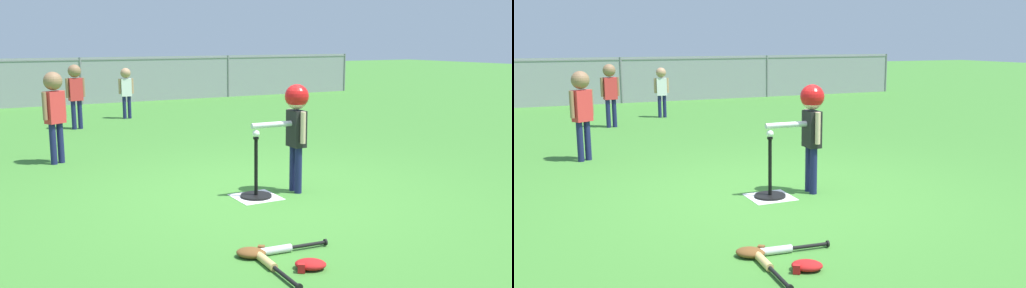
% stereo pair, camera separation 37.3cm
% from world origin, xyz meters
% --- Properties ---
extents(ground_plane, '(60.00, 60.00, 0.00)m').
position_xyz_m(ground_plane, '(0.00, 0.00, 0.00)').
color(ground_plane, '#3D7A2D').
extents(home_plate, '(0.44, 0.44, 0.01)m').
position_xyz_m(home_plate, '(-0.12, 0.02, 0.00)').
color(home_plate, white).
rests_on(home_plate, ground_plane).
extents(batting_tee, '(0.32, 0.32, 0.62)m').
position_xyz_m(batting_tee, '(-0.12, 0.02, 0.09)').
color(batting_tee, black).
rests_on(batting_tee, ground_plane).
extents(baseball_on_tee, '(0.07, 0.07, 0.07)m').
position_xyz_m(baseball_on_tee, '(-0.12, 0.02, 0.66)').
color(baseball_on_tee, white).
rests_on(baseball_on_tee, batting_tee).
extents(batter_child, '(0.63, 0.32, 1.13)m').
position_xyz_m(batter_child, '(0.34, 0.00, 0.81)').
color(batter_child, '#191E4C').
rests_on(batter_child, ground_plane).
extents(fielder_near_left, '(0.34, 0.23, 1.15)m').
position_xyz_m(fielder_near_left, '(-0.86, 5.43, 0.74)').
color(fielder_near_left, '#191E4C').
rests_on(fielder_near_left, ground_plane).
extents(fielder_deep_left, '(0.30, 0.20, 1.02)m').
position_xyz_m(fielder_deep_left, '(0.30, 6.36, 0.66)').
color(fielder_deep_left, '#191E4C').
rests_on(fielder_deep_left, ground_plane).
extents(fielder_deep_right, '(0.31, 0.24, 1.18)m').
position_xyz_m(fielder_deep_right, '(-1.63, 2.61, 0.76)').
color(fielder_deep_right, '#191E4C').
rests_on(fielder_deep_right, ground_plane).
extents(spare_bat_silver, '(0.61, 0.11, 0.06)m').
position_xyz_m(spare_bat_silver, '(-0.67, -1.41, 0.03)').
color(spare_bat_silver, silver).
rests_on(spare_bat_silver, ground_plane).
extents(spare_bat_wood, '(0.09, 0.70, 0.06)m').
position_xyz_m(spare_bat_wood, '(-0.88, -1.59, 0.03)').
color(spare_bat_wood, '#DBB266').
rests_on(spare_bat_wood, ground_plane).
extents(glove_by_plate, '(0.27, 0.25, 0.07)m').
position_xyz_m(glove_by_plate, '(-0.64, -1.77, 0.04)').
color(glove_by_plate, '#B21919').
rests_on(glove_by_plate, ground_plane).
extents(glove_near_bats, '(0.27, 0.26, 0.07)m').
position_xyz_m(glove_near_bats, '(-0.90, -1.38, 0.04)').
color(glove_near_bats, brown).
rests_on(glove_near_bats, ground_plane).
extents(outfield_fence, '(16.06, 0.06, 1.15)m').
position_xyz_m(outfield_fence, '(0.00, 9.39, 0.62)').
color(outfield_fence, slate).
rests_on(outfield_fence, ground_plane).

